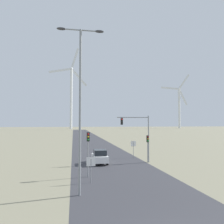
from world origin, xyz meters
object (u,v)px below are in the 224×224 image
object	(u,v)px
streetlamp	(80,92)
car_approaching	(100,157)
traffic_light_post_near_left	(88,144)
traffic_light_mast_overhead	(138,129)
traffic_light_post_near_right	(148,143)
wind_turbine_center	(179,104)
stop_sign_far	(133,146)
wind_turbine_left	(71,92)
stop_sign_near	(91,165)

from	to	relation	value
streetlamp	car_approaching	world-z (taller)	streetlamp
traffic_light_post_near_left	traffic_light_mast_overhead	bearing A→B (deg)	43.14
car_approaching	traffic_light_post_near_right	bearing A→B (deg)	-4.90
traffic_light_post_near_left	wind_turbine_center	bearing A→B (deg)	60.42
stop_sign_far	car_approaching	bearing A→B (deg)	-146.70
stop_sign_far	wind_turbine_left	size ratio (longest dim) A/B	0.04
streetlamp	stop_sign_far	bearing A→B (deg)	61.80
streetlamp	traffic_light_mast_overhead	xyz separation A→B (m)	(8.20, 12.16, -3.15)
wind_turbine_center	stop_sign_near	bearing A→B (deg)	-119.28
streetlamp	traffic_light_mast_overhead	distance (m)	15.00
stop_sign_far	traffic_light_post_near_right	size ratio (longest dim) A/B	0.71
streetlamp	stop_sign_far	size ratio (longest dim) A/B	4.86
stop_sign_near	stop_sign_far	size ratio (longest dim) A/B	0.89
streetlamp	traffic_light_post_near_right	distance (m)	15.94
traffic_light_post_near_right	wind_turbine_left	distance (m)	171.57
traffic_light_mast_overhead	wind_turbine_left	size ratio (longest dim) A/B	0.09
traffic_light_post_near_right	wind_turbine_left	xyz separation A→B (m)	(-11.99, 168.49, 30.03)
traffic_light_mast_overhead	wind_turbine_center	bearing A→B (deg)	61.23
traffic_light_post_near_right	car_approaching	bearing A→B (deg)	175.10
stop_sign_far	stop_sign_near	bearing A→B (deg)	-120.37
traffic_light_post_near_left	wind_turbine_center	size ratio (longest dim) A/B	0.08
traffic_light_post_near_left	wind_turbine_left	xyz separation A→B (m)	(-3.51, 174.92, 29.49)
stop_sign_near	wind_turbine_left	world-z (taller)	wind_turbine_left
stop_sign_far	traffic_light_mast_overhead	size ratio (longest dim) A/B	0.41
wind_turbine_left	wind_turbine_center	bearing A→B (deg)	6.36
streetlamp	car_approaching	bearing A→B (deg)	76.45
streetlamp	traffic_light_mast_overhead	world-z (taller)	streetlamp
streetlamp	wind_turbine_left	xyz separation A→B (m)	(-2.53, 180.33, 25.06)
traffic_light_post_near_right	car_approaching	size ratio (longest dim) A/B	0.89
traffic_light_post_near_right	traffic_light_mast_overhead	xyz separation A→B (m)	(-1.26, 0.33, 1.82)
stop_sign_near	wind_turbine_left	xyz separation A→B (m)	(-3.63, 177.08, 31.12)
stop_sign_far	car_approaching	world-z (taller)	stop_sign_far
streetlamp	wind_turbine_left	world-z (taller)	wind_turbine_left
stop_sign_near	traffic_light_post_near_left	world-z (taller)	traffic_light_post_near_left
stop_sign_near	car_approaching	world-z (taller)	stop_sign_near
streetlamp	stop_sign_near	world-z (taller)	streetlamp
stop_sign_far	traffic_light_mast_overhead	distance (m)	4.79
car_approaching	wind_turbine_center	size ratio (longest dim) A/B	0.07
traffic_light_post_near_right	streetlamp	bearing A→B (deg)	-128.62
traffic_light_mast_overhead	car_approaching	size ratio (longest dim) A/B	1.54
streetlamp	wind_turbine_center	xyz separation A→B (m)	(107.24, 192.57, 17.77)
stop_sign_far	traffic_light_mast_overhead	xyz separation A→B (m)	(-0.44, -3.93, 2.70)
car_approaching	wind_turbine_center	distance (m)	209.61
stop_sign_far	traffic_light_post_near_right	world-z (taller)	traffic_light_post_near_right
car_approaching	traffic_light_mast_overhead	bearing A→B (deg)	-2.49
stop_sign_near	wind_turbine_center	world-z (taller)	wind_turbine_center
traffic_light_mast_overhead	car_approaching	distance (m)	6.34
wind_turbine_left	traffic_light_post_near_right	bearing A→B (deg)	-85.93
streetlamp	wind_turbine_left	size ratio (longest dim) A/B	0.17
traffic_light_mast_overhead	wind_turbine_center	size ratio (longest dim) A/B	0.11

